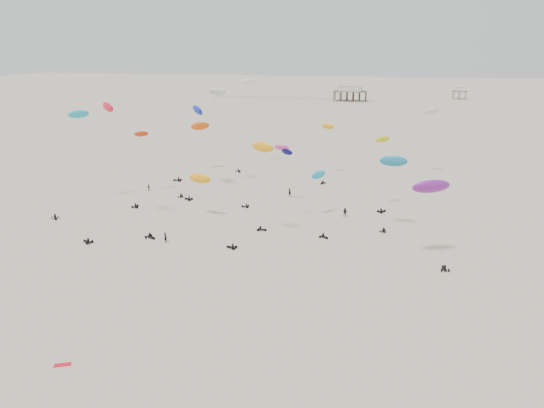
% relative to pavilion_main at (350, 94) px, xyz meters
% --- Properties ---
extents(ground_plane, '(900.00, 900.00, 0.00)m').
position_rel_pavilion_main_xyz_m(ground_plane, '(10.00, -150.00, -4.22)').
color(ground_plane, beige).
extents(pavilion_main, '(21.00, 13.00, 9.80)m').
position_rel_pavilion_main_xyz_m(pavilion_main, '(0.00, 0.00, 0.00)').
color(pavilion_main, brown).
rests_on(pavilion_main, ground).
extents(pavilion_small, '(9.00, 7.00, 8.00)m').
position_rel_pavilion_main_xyz_m(pavilion_small, '(70.00, 30.00, -0.74)').
color(pavilion_small, brown).
rests_on(pavilion_small, ground).
extents(pier_fence, '(80.20, 0.20, 1.50)m').
position_rel_pavilion_main_xyz_m(pier_fence, '(-52.00, -0.00, -3.45)').
color(pier_fence, black).
rests_on(pier_fence, ground).
extents(rig_0, '(4.41, 15.61, 21.97)m').
position_rel_pavilion_main_xyz_m(rig_0, '(-35.98, -250.33, 10.90)').
color(rig_0, black).
rests_on(rig_0, ground).
extents(rig_1, '(5.67, 13.63, 17.42)m').
position_rel_pavilion_main_xyz_m(rig_1, '(-25.37, -242.41, 3.77)').
color(rig_1, black).
rests_on(rig_1, ground).
extents(rig_2, '(9.65, 6.16, 14.25)m').
position_rel_pavilion_main_xyz_m(rig_2, '(4.37, -239.83, 4.56)').
color(rig_2, black).
rests_on(rig_2, ground).
extents(rig_3, '(4.23, 13.03, 15.82)m').
position_rel_pavilion_main_xyz_m(rig_3, '(12.75, -210.72, 5.97)').
color(rig_3, black).
rests_on(rig_3, ground).
extents(rig_4, '(5.80, 15.38, 14.72)m').
position_rel_pavilion_main_xyz_m(rig_4, '(16.44, -248.50, 2.85)').
color(rig_4, black).
rests_on(rig_4, ground).
extents(rig_5, '(3.80, 5.68, 15.99)m').
position_rel_pavilion_main_xyz_m(rig_5, '(28.12, -238.11, 5.83)').
color(rig_5, black).
rests_on(rig_5, ground).
extents(rig_6, '(4.72, 12.40, 25.46)m').
position_rel_pavilion_main_xyz_m(rig_6, '(-11.02, -203.96, 14.71)').
color(rig_6, black).
rests_on(rig_6, ground).
extents(rig_7, '(5.73, 12.69, 21.04)m').
position_rel_pavilion_main_xyz_m(rig_7, '(-15.73, -230.74, 13.54)').
color(rig_7, black).
rests_on(rig_7, ground).
extents(rig_8, '(5.02, 17.56, 21.40)m').
position_rel_pavilion_main_xyz_m(rig_8, '(39.05, -204.68, 9.84)').
color(rig_8, black).
rests_on(rig_8, ground).
extents(rig_9, '(5.61, 16.39, 17.01)m').
position_rel_pavilion_main_xyz_m(rig_9, '(-22.65, -213.80, 6.13)').
color(rig_9, black).
rests_on(rig_9, ground).
extents(rig_10, '(5.97, 8.71, 15.21)m').
position_rel_pavilion_main_xyz_m(rig_10, '(8.69, -253.09, 3.98)').
color(rig_10, black).
rests_on(rig_10, ground).
extents(rig_11, '(7.44, 8.60, 18.16)m').
position_rel_pavilion_main_xyz_m(rig_11, '(7.32, -262.07, 9.53)').
color(rig_11, black).
rests_on(rig_11, ground).
extents(rig_12, '(6.46, 17.02, 26.13)m').
position_rel_pavilion_main_xyz_m(rig_12, '(-12.49, -228.39, 15.36)').
color(rig_12, black).
rests_on(rig_12, ground).
extents(rig_13, '(8.62, 16.11, 15.88)m').
position_rel_pavilion_main_xyz_m(rig_13, '(-8.11, -254.70, 2.58)').
color(rig_13, black).
rests_on(rig_13, ground).
extents(rig_14, '(7.17, 7.88, 13.95)m').
position_rel_pavilion_main_xyz_m(rig_14, '(36.66, -264.63, 7.11)').
color(rig_14, black).
rests_on(rig_14, ground).
extents(rig_15, '(5.09, 3.34, 14.69)m').
position_rel_pavilion_main_xyz_m(rig_15, '(30.23, -251.13, 7.64)').
color(rig_15, black).
rests_on(rig_15, ground).
extents(rig_16, '(4.61, 15.15, 24.71)m').
position_rel_pavilion_main_xyz_m(rig_16, '(-22.30, -261.08, 13.60)').
color(rig_16, black).
rests_on(rig_16, ground).
extents(spectator_0, '(0.96, 0.85, 2.20)m').
position_rel_pavilion_main_xyz_m(spectator_0, '(-8.42, -266.83, -4.22)').
color(spectator_0, black).
rests_on(spectator_0, ground).
extents(spectator_1, '(1.18, 0.82, 2.21)m').
position_rel_pavilion_main_xyz_m(spectator_1, '(21.32, -244.47, -4.22)').
color(spectator_1, black).
rests_on(spectator_1, ground).
extents(spectator_2, '(1.28, 1.14, 1.91)m').
position_rel_pavilion_main_xyz_m(spectator_2, '(-27.20, -234.79, -4.22)').
color(spectator_2, black).
rests_on(spectator_2, ground).
extents(spectator_3, '(1.00, 0.86, 2.32)m').
position_rel_pavilion_main_xyz_m(spectator_3, '(7.15, -231.87, -4.22)').
color(spectator_3, black).
rests_on(spectator_3, ground).
extents(grounded_kite_b, '(1.93, 1.40, 0.07)m').
position_rel_pavilion_main_xyz_m(grounded_kite_b, '(-3.57, -304.91, -4.22)').
color(grounded_kite_b, red).
rests_on(grounded_kite_b, ground).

